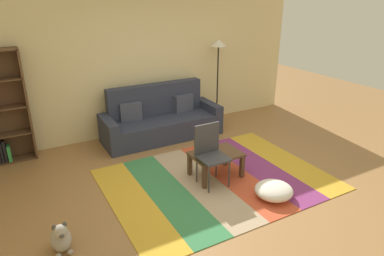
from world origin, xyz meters
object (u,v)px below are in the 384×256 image
pouf (274,190)px  standing_lamp (218,54)px  tv_remote (213,151)px  coffee_table (216,157)px  folding_chair (210,150)px  couch (161,120)px  dog (61,238)px

pouf → standing_lamp: size_ratio=0.30×
tv_remote → pouf: bearing=-71.3°
coffee_table → tv_remote: bearing=102.8°
folding_chair → couch: bearing=112.2°
coffee_table → pouf: 0.98m
coffee_table → pouf: (0.38, -0.89, -0.21)m
folding_chair → standing_lamp: bearing=79.8°
couch → standing_lamp: standing_lamp is taller
folding_chair → pouf: bearing=-29.7°
pouf → standing_lamp: standing_lamp is taller
standing_lamp → folding_chair: bearing=-125.1°
pouf → folding_chair: (-0.55, 0.78, 0.42)m
pouf → dog: bearing=173.1°
couch → tv_remote: couch is taller
dog → coffee_table: bearing=13.2°
standing_lamp → tv_remote: (-1.36, -1.98, -1.05)m
tv_remote → folding_chair: (-0.16, -0.18, 0.13)m
couch → folding_chair: bearing=-92.7°
couch → tv_remote: 1.76m
coffee_table → dog: bearing=-166.8°
standing_lamp → couch: bearing=-171.1°
standing_lamp → coffee_table: bearing=-123.2°
couch → pouf: couch is taller
standing_lamp → folding_chair: (-1.52, -2.16, -0.92)m
couch → standing_lamp: bearing=8.9°
couch → coffee_table: (0.08, -1.83, -0.01)m
couch → folding_chair: (-0.09, -1.94, 0.20)m
standing_lamp → folding_chair: size_ratio=1.94×
coffee_table → dog: 2.42m
folding_chair → tv_remote: bearing=73.6°
couch → coffee_table: 1.83m
coffee_table → standing_lamp: 2.70m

